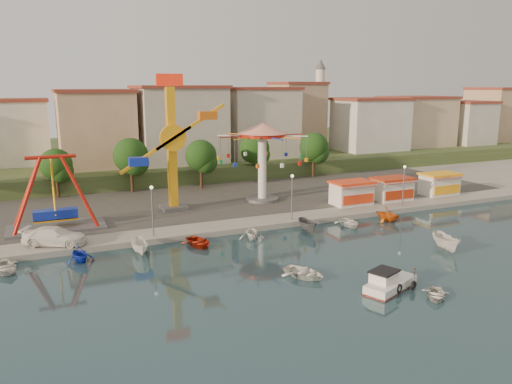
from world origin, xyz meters
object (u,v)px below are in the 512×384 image
kamikaze_tower (176,148)px  van (55,236)px  rowboat_a (304,273)px  pirate_ship_ride (54,194)px  cabin_motorboat (389,284)px  wave_swinger (262,144)px  skiff (446,242)px

kamikaze_tower → van: (-14.61, -8.97, -6.88)m
kamikaze_tower → rowboat_a: 26.29m
pirate_ship_ride → rowboat_a: pirate_ship_ride is taller
van → cabin_motorboat: bearing=-106.5°
pirate_ship_ride → wave_swinger: bearing=7.1°
cabin_motorboat → van: 31.40m
wave_swinger → van: size_ratio=1.93×
rowboat_a → wave_swinger: bearing=48.4°
kamikaze_tower → pirate_ship_ride: bearing=-168.2°
wave_swinger → cabin_motorboat: bearing=-95.2°
kamikaze_tower → rowboat_a: (4.11, -24.72, -7.95)m
pirate_ship_ride → rowboat_a: (18.33, -21.74, -3.99)m
wave_swinger → skiff: bearing=-70.7°
kamikaze_tower → skiff: (20.18, -24.19, -7.55)m
wave_swinger → rowboat_a: 27.21m
rowboat_a → cabin_motorboat: bearing=-70.7°
kamikaze_tower → van: 18.47m
cabin_motorboat → kamikaze_tower: bearing=84.4°
van → rowboat_a: bearing=-105.2°
kamikaze_tower → wave_swinger: 11.65m
skiff → pirate_ship_ride: bearing=163.5°
wave_swinger → rowboat_a: size_ratio=3.00×
van → pirate_ship_ride: bearing=21.2°
wave_swinger → kamikaze_tower: bearing=-178.9°
kamikaze_tower → skiff: kamikaze_tower is taller
kamikaze_tower → wave_swinger: kamikaze_tower is taller
wave_swinger → van: wave_swinger is taller
cabin_motorboat → rowboat_a: 6.95m
wave_swinger → rowboat_a: wave_swinger is taller
pirate_ship_ride → van: (-0.38, -5.99, -2.92)m
rowboat_a → van: bearing=115.2°
pirate_ship_ride → wave_swinger: (25.88, 3.21, 3.80)m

